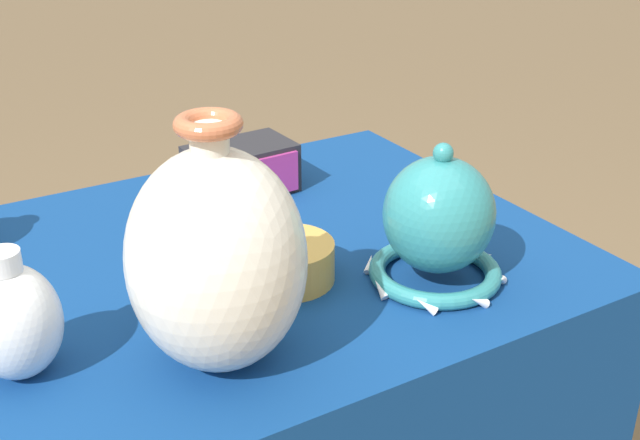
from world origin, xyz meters
The scene contains 6 objects.
display_table centered at (0.00, -0.02, 0.66)m, with size 0.93×0.70×0.76m.
vase_tall_bulbous centered at (-0.11, -0.21, 0.88)m, with size 0.19×0.19×0.28m.
vase_dome_bell centered at (0.21, -0.19, 0.84)m, with size 0.19×0.19×0.19m.
mosaic_tile_box centered at (0.12, 0.20, 0.80)m, with size 0.17×0.12×0.08m.
jar_round_porcelain centered at (-0.30, -0.13, 0.82)m, with size 0.10×0.10×0.15m.
pot_squat_ochre centered at (0.04, -0.09, 0.78)m, with size 0.12×0.12×0.05m, color gold.
Camera 1 is at (-0.39, -0.90, 1.28)m, focal length 45.00 mm.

